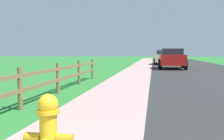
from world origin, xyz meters
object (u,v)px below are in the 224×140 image
object	(u,v)px
fire_hydrant	(48,136)
parked_car_white	(170,56)
parked_suv_red	(172,58)
parked_car_beige	(165,57)
parked_car_blue	(163,55)

from	to	relation	value
fire_hydrant	parked_car_white	world-z (taller)	parked_car_white
parked_suv_red	parked_car_beige	bearing A→B (deg)	91.53
fire_hydrant	parked_car_white	bearing A→B (deg)	84.83
fire_hydrant	parked_car_blue	bearing A→B (deg)	86.79
fire_hydrant	parked_car_beige	world-z (taller)	parked_car_beige
parked_car_white	parked_car_blue	world-z (taller)	same
fire_hydrant	parked_car_beige	bearing A→B (deg)	85.41
parked_car_white	fire_hydrant	bearing A→B (deg)	-95.17
parked_car_beige	parked_car_blue	size ratio (longest dim) A/B	1.06
parked_car_beige	parked_car_white	xyz separation A→B (m)	(0.92, 7.11, 0.01)
fire_hydrant	parked_car_beige	size ratio (longest dim) A/B	0.17
parked_car_beige	parked_car_white	size ratio (longest dim) A/B	1.08
fire_hydrant	parked_car_beige	distance (m)	27.65
parked_car_white	parked_suv_red	bearing A→B (deg)	-92.70
parked_suv_red	fire_hydrant	bearing A→B (deg)	-97.05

